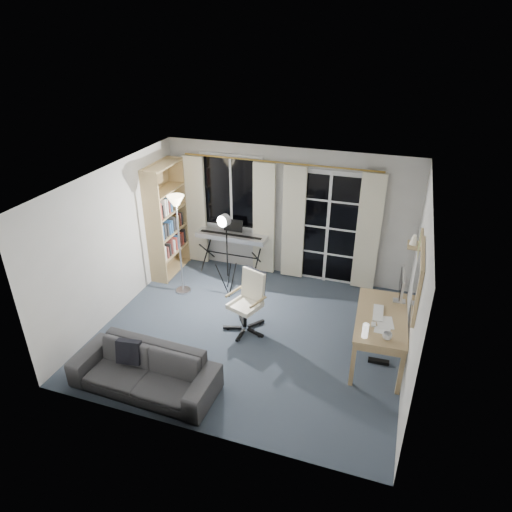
{
  "coord_description": "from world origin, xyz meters",
  "views": [
    {
      "loc": [
        1.89,
        -5.37,
        4.29
      ],
      "look_at": [
        -0.04,
        0.35,
        1.15
      ],
      "focal_mm": 32.0,
      "sensor_mm": 36.0,
      "label": 1
    }
  ],
  "objects": [
    {
      "name": "mug",
      "position": [
        1.98,
        -0.49,
        0.78
      ],
      "size": [
        0.12,
        0.1,
        0.12
      ],
      "primitive_type": "imported",
      "rotation": [
        0.0,
        0.0,
        0.05
      ],
      "color": "silver",
      "rests_on": "desk"
    },
    {
      "name": "monitor",
      "position": [
        2.08,
        0.46,
        1.0
      ],
      "size": [
        0.18,
        0.52,
        0.45
      ],
      "rotation": [
        0.0,
        0.0,
        0.05
      ],
      "color": "silver",
      "rests_on": "desk"
    },
    {
      "name": "sofa",
      "position": [
        -0.92,
        -1.55,
        0.37
      ],
      "size": [
        1.92,
        0.62,
        0.74
      ],
      "rotation": [
        0.0,
        0.0,
        -0.03
      ],
      "color": "#303033",
      "rests_on": "floor"
    },
    {
      "name": "office_chair",
      "position": [
        -0.07,
        0.14,
        0.57
      ],
      "size": [
        0.67,
        0.68,
        0.97
      ],
      "rotation": [
        0.0,
        0.0,
        -0.35
      ],
      "color": "black",
      "rests_on": "floor"
    },
    {
      "name": "french_door",
      "position": [
        0.75,
        1.97,
        1.03
      ],
      "size": [
        1.32,
        0.09,
        2.11
      ],
      "color": "white",
      "rests_on": "floor"
    },
    {
      "name": "framed_print",
      "position": [
        2.23,
        0.55,
        1.6
      ],
      "size": [
        0.03,
        0.42,
        0.32
      ],
      "color": "tan",
      "rests_on": "floor"
    },
    {
      "name": "floor",
      "position": [
        0.0,
        0.0,
        -0.01
      ],
      "size": [
        4.5,
        4.0,
        0.02
      ],
      "primitive_type": "cube",
      "color": "#3C4957",
      "rests_on": "ground"
    },
    {
      "name": "curtains",
      "position": [
        -0.14,
        1.88,
        1.09
      ],
      "size": [
        3.6,
        0.07,
        2.13
      ],
      "color": "gold",
      "rests_on": "floor"
    },
    {
      "name": "desk_clutter",
      "position": [
        1.82,
        -0.22,
        0.57
      ],
      "size": [
        0.41,
        0.83,
        0.91
      ],
      "rotation": [
        0.0,
        0.0,
        0.05
      ],
      "color": "white",
      "rests_on": "desk"
    },
    {
      "name": "bookshelf",
      "position": [
        -2.13,
        1.35,
        1.0
      ],
      "size": [
        0.35,
        0.98,
        2.1
      ],
      "rotation": [
        0.0,
        0.0,
        0.01
      ],
      "color": "tan",
      "rests_on": "floor"
    },
    {
      "name": "desk",
      "position": [
        1.88,
        0.01,
        0.63
      ],
      "size": [
        0.74,
        1.38,
        0.72
      ],
      "rotation": [
        0.0,
        0.0,
        0.05
      ],
      "color": "#9F7C51",
      "rests_on": "floor"
    },
    {
      "name": "keyboard_piano",
      "position": [
        -0.97,
        1.7,
        0.73
      ],
      "size": [
        1.33,
        0.64,
        0.96
      ],
      "rotation": [
        0.0,
        0.0,
        -0.0
      ],
      "color": "black",
      "rests_on": "floor"
    },
    {
      "name": "torchiere_lamp",
      "position": [
        -1.54,
        0.76,
        1.44
      ],
      "size": [
        0.34,
        0.34,
        1.79
      ],
      "rotation": [
        0.0,
        0.0,
        0.23
      ],
      "color": "#B2B2B7",
      "rests_on": "floor"
    },
    {
      "name": "wall_shelf",
      "position": [
        2.16,
        1.05,
        1.41
      ],
      "size": [
        0.16,
        0.3,
        0.18
      ],
      "color": "tan",
      "rests_on": "floor"
    },
    {
      "name": "window",
      "position": [
        -1.05,
        1.97,
        1.5
      ],
      "size": [
        1.2,
        0.08,
        1.4
      ],
      "color": "white",
      "rests_on": "floor"
    },
    {
      "name": "studio_light",
      "position": [
        -0.77,
        0.93,
        1.23
      ],
      "size": [
        0.34,
        0.34,
        1.53
      ],
      "rotation": [
        0.0,
        0.0,
        -0.32
      ],
      "color": "black",
      "rests_on": "floor"
    },
    {
      "name": "wall_mirror",
      "position": [
        2.22,
        -0.35,
        1.55
      ],
      "size": [
        0.04,
        0.94,
        0.74
      ],
      "color": "tan",
      "rests_on": "floor"
    }
  ]
}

